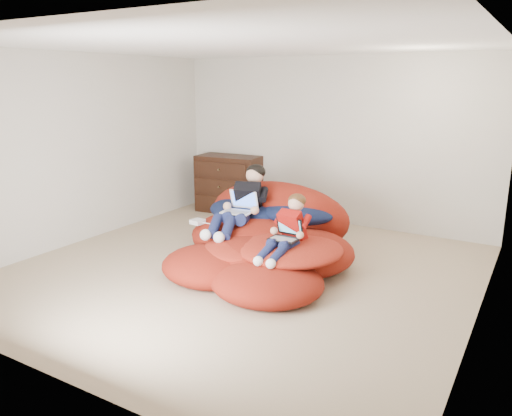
# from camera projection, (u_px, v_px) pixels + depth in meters

# --- Properties ---
(room_shell) EXTENTS (5.10, 5.10, 2.77)m
(room_shell) POSITION_uv_depth(u_px,v_px,m) (241.00, 253.00, 5.70)
(room_shell) COLOR tan
(room_shell) RESTS_ON ground
(dresser) EXTENTS (1.09, 0.63, 0.94)m
(dresser) POSITION_uv_depth(u_px,v_px,m) (229.00, 184.00, 8.29)
(dresser) COLOR black
(dresser) RESTS_ON ground
(beanbag_pile) EXTENTS (2.29, 2.50, 0.91)m
(beanbag_pile) POSITION_uv_depth(u_px,v_px,m) (266.00, 238.00, 6.06)
(beanbag_pile) COLOR maroon
(beanbag_pile) RESTS_ON ground
(cream_pillow) EXTENTS (0.39, 0.25, 0.25)m
(cream_pillow) POSITION_uv_depth(u_px,v_px,m) (260.00, 195.00, 6.83)
(cream_pillow) COLOR white
(cream_pillow) RESTS_ON beanbag_pile
(older_boy) EXTENTS (0.45, 1.17, 0.76)m
(older_boy) POSITION_uv_depth(u_px,v_px,m) (243.00, 200.00, 6.17)
(older_boy) COLOR black
(older_boy) RESTS_ON beanbag_pile
(younger_boy) EXTENTS (0.29, 0.87, 0.62)m
(younger_boy) POSITION_uv_depth(u_px,v_px,m) (288.00, 228.00, 5.35)
(younger_boy) COLOR #AC140F
(younger_boy) RESTS_ON beanbag_pile
(laptop_white) EXTENTS (0.39, 0.39, 0.26)m
(laptop_white) POSITION_uv_depth(u_px,v_px,m) (240.00, 206.00, 6.12)
(laptop_white) COLOR silver
(laptop_white) RESTS_ON older_boy
(laptop_black) EXTENTS (0.31, 0.28, 0.22)m
(laptop_black) POSITION_uv_depth(u_px,v_px,m) (286.00, 233.00, 5.34)
(laptop_black) COLOR black
(laptop_black) RESTS_ON younger_boy
(power_adapter) EXTENTS (0.17, 0.17, 0.06)m
(power_adapter) POSITION_uv_depth(u_px,v_px,m) (198.00, 222.00, 6.25)
(power_adapter) COLOR silver
(power_adapter) RESTS_ON beanbag_pile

